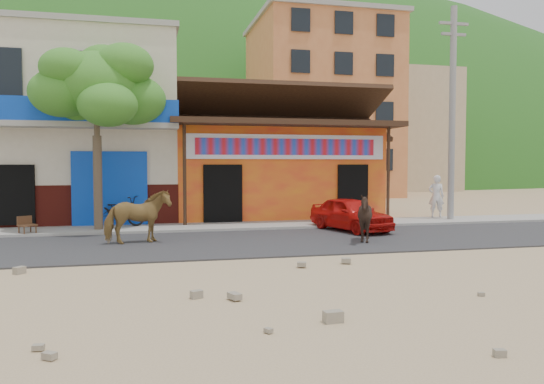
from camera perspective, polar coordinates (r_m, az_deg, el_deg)
The scene contains 16 objects.
ground at distance 12.59m, azimuth 1.05°, elevation -7.10°, with size 120.00×120.00×0.00m, color #9E825B.
road at distance 14.99m, azimuth -1.35°, elevation -5.40°, with size 60.00×5.00×0.04m, color #28282B.
sidewalk at distance 18.39m, azimuth -3.63°, elevation -3.71°, with size 60.00×2.00×0.12m, color gray.
dance_club at distance 22.59m, azimuth -0.37°, elevation 1.96°, with size 8.00×6.00×3.60m, color orange.
cafe_building at distance 22.17m, azimuth -19.73°, elevation 6.17°, with size 7.00×6.00×7.00m, color beige.
apartment_front at distance 38.17m, azimuth 5.20°, elevation 8.69°, with size 9.00×9.00×12.00m, color #CC723F.
apartment_rear at distance 47.08m, azimuth 13.32°, elevation 6.32°, with size 8.00×8.00×10.00m, color tan.
hillside at distance 82.64m, azimuth -11.33°, elevation 9.75°, with size 100.00×40.00×24.00m, color #194C14.
tree at distance 17.89m, azimuth -18.31°, elevation 5.77°, with size 3.00×3.00×6.00m, color #2D721E, non-canonical shape.
utility_pole at distance 21.34m, azimuth 18.81°, elevation 7.98°, with size 0.24×0.24×8.00m, color gray.
cow_tan at distance 14.97m, azimuth -14.27°, elevation -2.60°, with size 0.79×1.73×1.46m, color olive.
cow_dark at distance 15.01m, azimuth 9.98°, elevation -2.74°, with size 1.10×1.23×1.36m, color black.
red_car at distance 17.53m, azimuth 8.45°, elevation -2.33°, with size 1.30×3.23×1.10m, color red.
scooter at distance 18.76m, azimuth -16.13°, elevation -1.97°, with size 0.67×1.91×1.00m, color black.
pedestrian at distance 21.78m, azimuth 17.25°, elevation -0.44°, with size 0.61×0.40×1.66m, color white.
cafe_chair_right at distance 17.73m, azimuth -24.84°, elevation -2.49°, with size 0.45×0.45×0.96m, color #522B1B, non-canonical shape.
Camera 1 is at (-3.10, -12.00, 2.21)m, focal length 35.00 mm.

